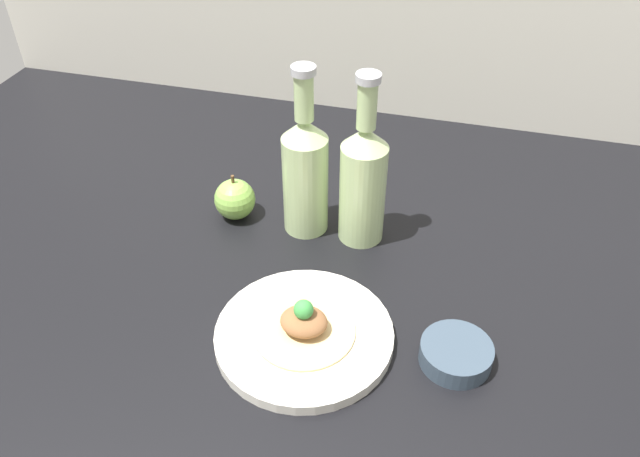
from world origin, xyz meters
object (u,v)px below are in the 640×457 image
at_px(cider_bottle_left, 305,171).
at_px(apple, 235,199).
at_px(cider_bottle_right, 363,180).
at_px(plated_food, 304,324).
at_px(dipping_bowl, 456,354).
at_px(plate, 304,334).

bearing_deg(cider_bottle_left, apple, -178.17).
relative_size(cider_bottle_left, cider_bottle_right, 1.00).
relative_size(plated_food, apple, 1.70).
bearing_deg(dipping_bowl, cider_bottle_right, 128.11).
height_order(cider_bottle_left, apple, cider_bottle_left).
height_order(cider_bottle_left, dipping_bowl, cider_bottle_left).
bearing_deg(cider_bottle_left, cider_bottle_right, 0.00).
bearing_deg(apple, dipping_bowl, -29.33).
xyz_separation_m(plate, apple, (-0.20, 0.25, 0.03)).
distance_m(plate, cider_bottle_right, 0.27).
bearing_deg(plate, cider_bottle_right, 83.58).
xyz_separation_m(plate, plated_food, (0.00, 0.00, 0.02)).
distance_m(cider_bottle_left, cider_bottle_right, 0.10).
relative_size(cider_bottle_left, dipping_bowl, 2.99).
xyz_separation_m(plated_food, dipping_bowl, (0.21, 0.02, -0.02)).
bearing_deg(cider_bottle_right, dipping_bowl, -51.89).
xyz_separation_m(cider_bottle_right, apple, (-0.23, -0.00, -0.08)).
bearing_deg(cider_bottle_left, plated_food, -74.64).
relative_size(cider_bottle_right, dipping_bowl, 2.99).
bearing_deg(plated_food, dipping_bowl, 4.47).
distance_m(apple, dipping_bowl, 0.47).
bearing_deg(plate, plated_food, 90.00).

